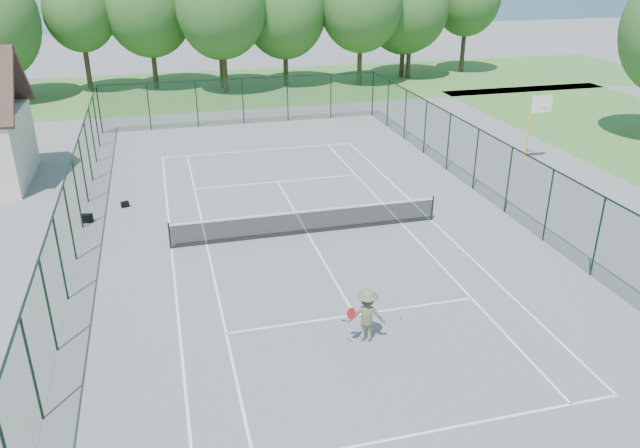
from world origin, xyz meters
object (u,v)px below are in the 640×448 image
at_px(tennis_net, 308,221).
at_px(basketball_goal, 536,114).
at_px(tennis_player, 367,315).
at_px(sports_bag_a, 87,218).

relative_size(tennis_net, basketball_goal, 3.04).
distance_m(tennis_net, tennis_player, 7.78).
bearing_deg(tennis_player, sports_bag_a, 127.81).
relative_size(basketball_goal, sports_bag_a, 8.10).
relative_size(basketball_goal, tennis_player, 1.78).
bearing_deg(basketball_goal, sports_bag_a, -172.98).
xyz_separation_m(basketball_goal, sports_bag_a, (-23.05, -2.84, -2.39)).
bearing_deg(tennis_player, tennis_net, 89.39).
bearing_deg(tennis_net, sports_bag_a, 158.26).
distance_m(sports_bag_a, tennis_player, 14.32).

